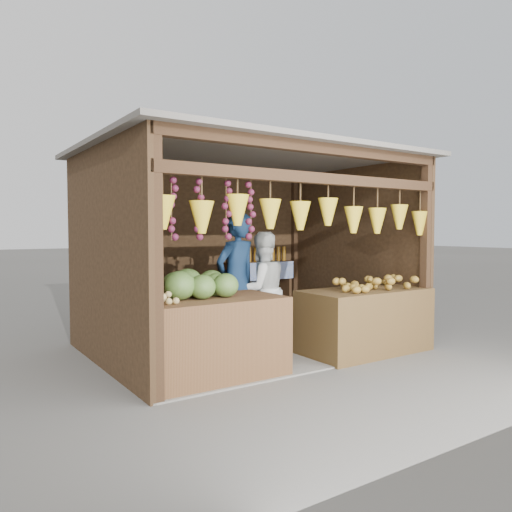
{
  "coord_description": "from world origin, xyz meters",
  "views": [
    {
      "loc": [
        -3.71,
        -5.77,
        1.62
      ],
      "look_at": [
        0.07,
        -0.1,
        1.26
      ],
      "focal_mm": 35.0,
      "sensor_mm": 36.0,
      "label": 1
    }
  ],
  "objects_px": {
    "counter_right": "(365,321)",
    "vendor_seated": "(113,295)",
    "woman_standing": "(262,290)",
    "counter_left": "(209,339)",
    "man_standing": "(236,282)"
  },
  "relations": [
    {
      "from": "counter_right",
      "to": "vendor_seated",
      "type": "height_order",
      "value": "vendor_seated"
    },
    {
      "from": "counter_right",
      "to": "woman_standing",
      "type": "height_order",
      "value": "woman_standing"
    },
    {
      "from": "counter_left",
      "to": "woman_standing",
      "type": "height_order",
      "value": "woman_standing"
    },
    {
      "from": "counter_right",
      "to": "woman_standing",
      "type": "relative_size",
      "value": 1.1
    },
    {
      "from": "vendor_seated",
      "to": "man_standing",
      "type": "bearing_deg",
      "value": -155.78
    },
    {
      "from": "vendor_seated",
      "to": "counter_right",
      "type": "bearing_deg",
      "value": -169.62
    },
    {
      "from": "man_standing",
      "to": "woman_standing",
      "type": "xyz_separation_m",
      "value": [
        0.39,
        -0.03,
        -0.12
      ]
    },
    {
      "from": "man_standing",
      "to": "counter_right",
      "type": "bearing_deg",
      "value": 130.12
    },
    {
      "from": "woman_standing",
      "to": "vendor_seated",
      "type": "relative_size",
      "value": 1.56
    },
    {
      "from": "counter_right",
      "to": "man_standing",
      "type": "relative_size",
      "value": 0.95
    },
    {
      "from": "counter_right",
      "to": "woman_standing",
      "type": "bearing_deg",
      "value": 135.13
    },
    {
      "from": "woman_standing",
      "to": "man_standing",
      "type": "bearing_deg",
      "value": 0.25
    },
    {
      "from": "man_standing",
      "to": "vendor_seated",
      "type": "distance_m",
      "value": 1.6
    },
    {
      "from": "counter_left",
      "to": "counter_right",
      "type": "xyz_separation_m",
      "value": [
        2.28,
        -0.09,
        -0.02
      ]
    },
    {
      "from": "woman_standing",
      "to": "vendor_seated",
      "type": "xyz_separation_m",
      "value": [
        -1.97,
        0.3,
        0.04
      ]
    }
  ]
}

